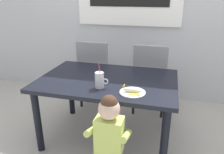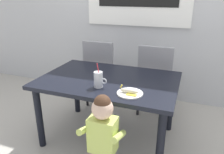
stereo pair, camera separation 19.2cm
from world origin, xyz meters
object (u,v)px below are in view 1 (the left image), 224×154
at_px(milk_cup, 100,81).
at_px(peeled_banana, 132,90).
at_px(dining_chair_left, 95,70).
at_px(toddler_standing, 109,131).
at_px(dining_table, 108,87).
at_px(snack_plate, 132,92).
at_px(dining_chair_right, 150,75).

bearing_deg(milk_cup, peeled_banana, -9.66).
height_order(dining_chair_left, toddler_standing, dining_chair_left).
height_order(dining_chair_left, peeled_banana, dining_chair_left).
relative_size(milk_cup, peeled_banana, 1.44).
relative_size(dining_table, toddler_standing, 1.67).
height_order(dining_chair_left, snack_plate, dining_chair_left).
xyz_separation_m(dining_table, dining_chair_right, (0.38, 0.70, -0.09)).
xyz_separation_m(toddler_standing, milk_cup, (-0.20, 0.38, 0.26)).
relative_size(dining_chair_left, dining_chair_right, 1.00).
bearing_deg(dining_table, dining_chair_left, 118.46).
bearing_deg(dining_chair_left, snack_plate, 125.07).
relative_size(toddler_standing, snack_plate, 3.64).
bearing_deg(snack_plate, peeled_banana, -90.72).
bearing_deg(dining_chair_right, milk_cup, 67.48).
bearing_deg(peeled_banana, toddler_standing, -110.43).
xyz_separation_m(dining_table, milk_cup, (-0.01, -0.24, 0.16)).
xyz_separation_m(dining_chair_left, snack_plate, (0.69, -0.98, 0.18)).
distance_m(dining_chair_right, toddler_standing, 1.33).
height_order(toddler_standing, milk_cup, milk_cup).
bearing_deg(dining_table, peeled_banana, -43.44).
distance_m(toddler_standing, peeled_banana, 0.41).
bearing_deg(milk_cup, toddler_standing, -62.45).
bearing_deg(peeled_banana, dining_table, 136.56).
height_order(toddler_standing, peeled_banana, toddler_standing).
xyz_separation_m(toddler_standing, snack_plate, (0.12, 0.34, 0.20)).
bearing_deg(dining_chair_right, peeled_banana, 86.01).
bearing_deg(milk_cup, dining_chair_left, 111.51).
xyz_separation_m(dining_table, dining_chair_left, (-0.38, 0.70, -0.09)).
bearing_deg(dining_chair_left, dining_chair_right, 179.76).
xyz_separation_m(dining_chair_left, dining_chair_right, (0.76, -0.00, 0.00)).
distance_m(dining_table, dining_chair_left, 0.80).
height_order(dining_table, dining_chair_right, dining_chair_right).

